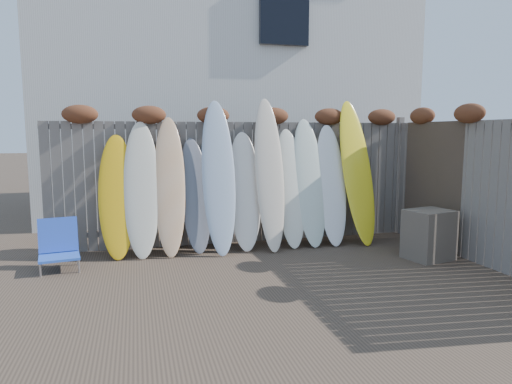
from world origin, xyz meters
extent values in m
plane|color=#493A2D|center=(0.00, 0.00, 0.00)|extent=(80.00, 80.00, 0.00)
cube|color=slate|center=(0.00, 2.40, 1.00)|extent=(6.00, 0.10, 2.00)
cube|color=slate|center=(3.00, 2.40, 1.05)|extent=(0.10, 0.10, 2.10)
ellipsoid|color=brown|center=(-2.40, 2.36, 2.10)|extent=(0.52, 0.28, 0.28)
ellipsoid|color=brown|center=(-1.40, 2.36, 2.10)|extent=(0.52, 0.28, 0.28)
ellipsoid|color=brown|center=(-0.40, 2.36, 2.10)|extent=(0.52, 0.28, 0.28)
ellipsoid|color=brown|center=(0.60, 2.36, 2.10)|extent=(0.52, 0.28, 0.28)
ellipsoid|color=brown|center=(1.60, 2.36, 2.10)|extent=(0.52, 0.28, 0.28)
ellipsoid|color=brown|center=(2.60, 2.36, 2.10)|extent=(0.52, 0.28, 0.28)
cube|color=slate|center=(3.00, 0.20, 1.00)|extent=(0.10, 4.40, 2.00)
ellipsoid|color=brown|center=(2.96, 0.60, 2.10)|extent=(0.28, 0.56, 0.28)
ellipsoid|color=brown|center=(2.96, 1.70, 2.10)|extent=(0.28, 0.56, 0.28)
cube|color=silver|center=(0.50, 6.50, 3.00)|extent=(8.00, 5.00, 6.00)
cube|color=black|center=(1.30, 3.95, 4.20)|extent=(1.00, 0.12, 1.30)
cube|color=blue|center=(-2.65, 1.43, 0.19)|extent=(0.57, 0.52, 0.03)
cube|color=blue|center=(-2.68, 1.66, 0.44)|extent=(0.52, 0.23, 0.46)
cylinder|color=#B5B6BD|center=(-2.84, 1.20, 0.09)|extent=(0.03, 0.03, 0.19)
cylinder|color=#A1A0A7|center=(-2.90, 1.57, 0.09)|extent=(0.03, 0.03, 0.19)
cylinder|color=silver|center=(-2.39, 1.28, 0.09)|extent=(0.03, 0.03, 0.19)
cylinder|color=silver|center=(-2.45, 1.65, 0.09)|extent=(0.03, 0.03, 0.19)
cube|color=#51423C|center=(2.46, 0.68, 0.36)|extent=(0.72, 0.64, 0.72)
cube|color=#372F21|center=(2.97, 1.36, 1.00)|extent=(0.13, 1.33, 2.00)
ellipsoid|color=#F2B40F|center=(-1.91, 1.99, 0.91)|extent=(0.54, 0.66, 1.81)
ellipsoid|color=beige|center=(-1.55, 1.98, 1.00)|extent=(0.56, 0.74, 2.01)
ellipsoid|color=#FFC873|center=(-1.14, 1.97, 1.04)|extent=(0.52, 0.76, 2.07)
ellipsoid|color=slate|center=(-0.75, 2.03, 0.88)|extent=(0.52, 0.67, 1.75)
ellipsoid|color=#A1B4CF|center=(-0.40, 1.91, 1.17)|extent=(0.54, 0.84, 2.34)
ellipsoid|color=white|center=(0.02, 1.99, 0.92)|extent=(0.58, 0.71, 1.85)
ellipsoid|color=beige|center=(0.41, 1.92, 1.19)|extent=(0.50, 0.86, 2.39)
ellipsoid|color=white|center=(0.78, 1.98, 0.95)|extent=(0.51, 0.70, 1.90)
ellipsoid|color=silver|center=(1.11, 1.99, 1.03)|extent=(0.53, 0.74, 2.06)
ellipsoid|color=white|center=(1.48, 1.96, 0.98)|extent=(0.55, 0.74, 1.97)
ellipsoid|color=yellow|center=(1.93, 1.92, 1.19)|extent=(0.61, 0.88, 2.37)
camera|label=1|loc=(-1.62, -4.94, 1.83)|focal=32.00mm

